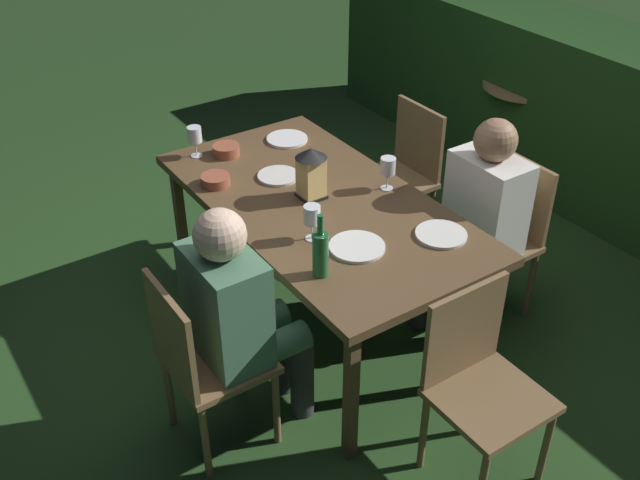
{
  "coord_description": "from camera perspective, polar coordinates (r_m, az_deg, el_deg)",
  "views": [
    {
      "loc": [
        2.56,
        -1.72,
        2.58
      ],
      "look_at": [
        0.0,
        0.0,
        0.53
      ],
      "focal_mm": 41.49,
      "sensor_mm": 36.0,
      "label": 1
    }
  ],
  "objects": [
    {
      "name": "plate_c",
      "position": [
        3.79,
        -3.23,
        4.96
      ],
      "size": [
        0.21,
        0.21,
        0.01
      ],
      "primitive_type": "cylinder",
      "color": "silver",
      "rests_on": "dining_table"
    },
    {
      "name": "chair_side_right_b",
      "position": [
        3.96,
        13.69,
        0.68
      ],
      "size": [
        0.42,
        0.4,
        0.87
      ],
      "color": "brown",
      "rests_on": "ground"
    },
    {
      "name": "hedge_backdrop",
      "position": [
        5.17,
        21.76,
        8.1
      ],
      "size": [
        4.85,
        0.72,
        1.1
      ],
      "primitive_type": "cube",
      "color": "#1E4219",
      "rests_on": "ground"
    },
    {
      "name": "bowl_bread",
      "position": [
        4.03,
        -7.25,
        6.91
      ],
      "size": [
        0.14,
        0.14,
        0.06
      ],
      "color": "#9E5138",
      "rests_on": "dining_table"
    },
    {
      "name": "wine_glass_c",
      "position": [
        3.24,
        -0.62,
        1.83
      ],
      "size": [
        0.08,
        0.08,
        0.17
      ],
      "color": "silver",
      "rests_on": "dining_table"
    },
    {
      "name": "dining_table",
      "position": [
        3.61,
        0.0,
        2.26
      ],
      "size": [
        1.78,
        0.94,
        0.75
      ],
      "color": "brown",
      "rests_on": "ground"
    },
    {
      "name": "green_bottle_on_table",
      "position": [
        3.02,
        0.03,
        -1.0
      ],
      "size": [
        0.07,
        0.07,
        0.29
      ],
      "color": "#1E5B2D",
      "rests_on": "dining_table"
    },
    {
      "name": "plate_a",
      "position": [
        3.36,
        9.32,
        0.42
      ],
      "size": [
        0.23,
        0.23,
        0.01
      ],
      "primitive_type": "cylinder",
      "color": "white",
      "rests_on": "dining_table"
    },
    {
      "name": "ice_bucket",
      "position": [
        5.32,
        15.72,
        12.58
      ],
      "size": [
        0.26,
        0.26,
        0.34
      ],
      "color": "#B2B7BF",
      "rests_on": "side_table"
    },
    {
      "name": "chair_head_far",
      "position": [
        3.06,
        12.2,
        -10.53
      ],
      "size": [
        0.4,
        0.42,
        0.87
      ],
      "color": "brown",
      "rests_on": "ground"
    },
    {
      "name": "bowl_olives",
      "position": [
        3.75,
        -8.06,
        4.61
      ],
      "size": [
        0.15,
        0.15,
        0.05
      ],
      "color": "#9E5138",
      "rests_on": "dining_table"
    },
    {
      "name": "plate_b",
      "position": [
        3.24,
        2.87,
        -0.53
      ],
      "size": [
        0.25,
        0.25,
        0.01
      ],
      "primitive_type": "cylinder",
      "color": "white",
      "rests_on": "dining_table"
    },
    {
      "name": "lantern_centerpiece",
      "position": [
        3.55,
        -0.69,
        5.39
      ],
      "size": [
        0.15,
        0.15,
        0.27
      ],
      "color": "black",
      "rests_on": "dining_table"
    },
    {
      "name": "chair_side_left_b",
      "position": [
        3.13,
        -9.12,
        -8.95
      ],
      "size": [
        0.42,
        0.4,
        0.87
      ],
      "color": "brown",
      "rests_on": "ground"
    },
    {
      "name": "side_table",
      "position": [
        5.44,
        15.23,
        9.44
      ],
      "size": [
        0.58,
        0.58,
        0.68
      ],
      "color": "#9E7A51",
      "rests_on": "ground"
    },
    {
      "name": "person_in_green",
      "position": [
        3.09,
        -6.12,
        -5.57
      ],
      "size": [
        0.38,
        0.47,
        1.15
      ],
      "color": "#4C7A5B",
      "rests_on": "ground"
    },
    {
      "name": "wine_glass_a",
      "position": [
        3.65,
        5.26,
        5.58
      ],
      "size": [
        0.08,
        0.08,
        0.17
      ],
      "color": "silver",
      "rests_on": "dining_table"
    },
    {
      "name": "person_in_cream",
      "position": [
        3.76,
        11.91,
        1.72
      ],
      "size": [
        0.38,
        0.47,
        1.15
      ],
      "color": "white",
      "rests_on": "ground"
    },
    {
      "name": "chair_side_right_a",
      "position": [
        4.45,
        6.35,
        5.36
      ],
      "size": [
        0.42,
        0.4,
        0.87
      ],
      "color": "brown",
      "rests_on": "ground"
    },
    {
      "name": "ground_plane",
      "position": [
        4.02,
        0.0,
        -6.28
      ],
      "size": [
        16.0,
        16.0,
        0.0
      ],
      "primitive_type": "plane",
      "color": "#26471E"
    },
    {
      "name": "plate_d",
      "position": [
        4.17,
        -2.56,
        7.79
      ],
      "size": [
        0.23,
        0.23,
        0.01
      ],
      "primitive_type": "cylinder",
      "color": "white",
      "rests_on": "dining_table"
    },
    {
      "name": "wine_glass_b",
      "position": [
        4.0,
        -9.64,
        7.9
      ],
      "size": [
        0.08,
        0.08,
        0.17
      ],
      "color": "silver",
      "rests_on": "dining_table"
    }
  ]
}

